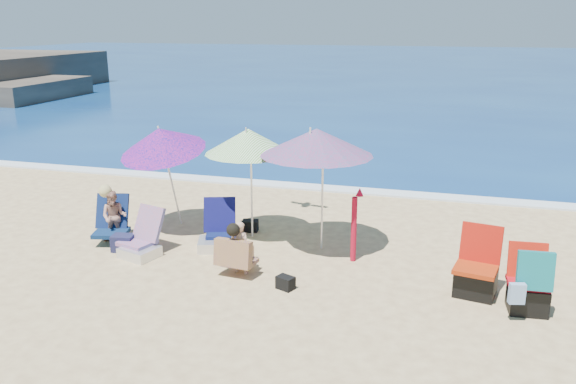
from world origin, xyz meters
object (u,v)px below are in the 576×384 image
(camp_chair_left, at_px, (476,275))
(umbrella_turquoise, at_px, (317,142))
(person_center, at_px, (237,249))
(person_left, at_px, (113,216))
(furled_umbrella, at_px, (355,222))
(umbrella_striped, at_px, (248,141))
(camp_chair_right, at_px, (528,289))
(chair_navy, at_px, (218,235))
(umbrella_blue, at_px, (161,140))
(chair_rainbow, at_px, (141,243))

(camp_chair_left, bearing_deg, umbrella_turquoise, 158.27)
(person_center, relative_size, person_left, 0.82)
(person_left, bearing_deg, camp_chair_left, -4.32)
(furled_umbrella, height_order, person_center, furled_umbrella)
(umbrella_striped, height_order, camp_chair_left, umbrella_striped)
(umbrella_turquoise, distance_m, person_left, 3.78)
(camp_chair_right, bearing_deg, chair_navy, 167.44)
(chair_navy, height_order, camp_chair_right, camp_chair_right)
(person_center, bearing_deg, umbrella_turquoise, 55.27)
(camp_chair_left, bearing_deg, person_left, 175.68)
(umbrella_blue, bearing_deg, furled_umbrella, -6.29)
(chair_navy, bearing_deg, umbrella_turquoise, 10.36)
(camp_chair_right, height_order, person_center, camp_chair_right)
(person_center, bearing_deg, chair_rainbow, 170.23)
(camp_chair_right, bearing_deg, person_center, 178.92)
(umbrella_turquoise, height_order, umbrella_blue, umbrella_turquoise)
(chair_rainbow, relative_size, person_center, 1.02)
(camp_chair_right, bearing_deg, camp_chair_left, 150.96)
(umbrella_turquoise, bearing_deg, person_center, -124.73)
(umbrella_turquoise, height_order, furled_umbrella, umbrella_turquoise)
(furled_umbrella, distance_m, camp_chair_right, 2.76)
(umbrella_striped, relative_size, camp_chair_right, 2.15)
(umbrella_blue, bearing_deg, person_center, -36.63)
(chair_rainbow, distance_m, camp_chair_right, 5.92)
(furled_umbrella, xyz_separation_m, camp_chair_left, (1.86, -0.77, -0.35))
(umbrella_striped, height_order, umbrella_blue, umbrella_blue)
(umbrella_striped, xyz_separation_m, camp_chair_left, (3.81, -1.27, -1.45))
(umbrella_blue, relative_size, person_left, 2.04)
(umbrella_striped, distance_m, chair_rainbow, 2.46)
(umbrella_turquoise, relative_size, person_left, 2.30)
(umbrella_blue, xyz_separation_m, person_center, (1.93, -1.44, -1.30))
(furled_umbrella, bearing_deg, umbrella_striped, 165.51)
(camp_chair_left, xyz_separation_m, person_center, (-3.46, -0.28, 0.11))
(umbrella_striped, bearing_deg, person_left, -159.76)
(umbrella_blue, distance_m, camp_chair_left, 5.70)
(furled_umbrella, height_order, camp_chair_right, furled_umbrella)
(umbrella_turquoise, distance_m, furled_umbrella, 1.42)
(chair_navy, height_order, camp_chair_left, camp_chair_left)
(umbrella_turquoise, relative_size, umbrella_striped, 1.17)
(camp_chair_left, bearing_deg, person_center, -175.38)
(umbrella_blue, relative_size, camp_chair_right, 2.24)
(umbrella_turquoise, bearing_deg, camp_chair_left, -21.73)
(chair_rainbow, bearing_deg, person_center, -9.77)
(person_center, bearing_deg, camp_chair_right, -1.08)
(person_center, bearing_deg, furled_umbrella, 33.19)
(person_center, xyz_separation_m, person_left, (-2.57, 0.74, 0.06))
(umbrella_turquoise, xyz_separation_m, person_left, (-3.47, -0.56, -1.39))
(umbrella_blue, xyz_separation_m, person_left, (-0.63, -0.70, -1.24))
(umbrella_blue, bearing_deg, camp_chair_right, -14.09)
(chair_navy, height_order, chair_rainbow, chair_navy)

